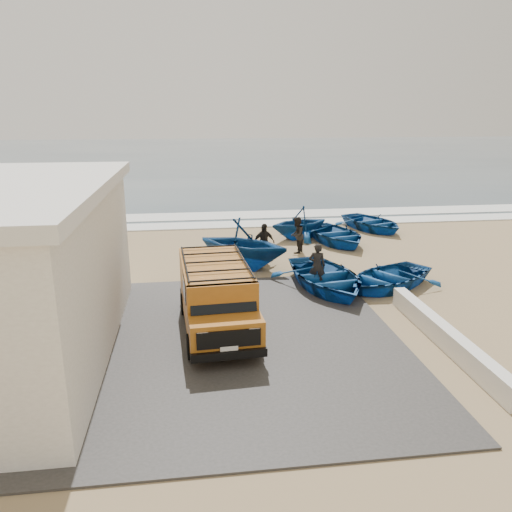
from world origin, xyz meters
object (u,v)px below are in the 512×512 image
boat_far_left (299,222)px  boat_near_right (387,277)px  fisherman_middle (297,235)px  fisherman_back (264,243)px  boat_far_right (372,222)px  boat_near_left (326,277)px  van (216,294)px  parapet (446,337)px  boat_mid_right (336,234)px  boat_mid_left (243,243)px  fisherman_front (317,266)px

boat_far_left → boat_near_right: bearing=-8.8°
fisherman_middle → fisherman_back: 1.99m
boat_far_right → boat_near_left: bearing=-138.9°
van → boat_near_right: size_ratio=1.24×
parapet → fisherman_middle: bearing=101.8°
boat_far_left → parapet: bearing=-14.3°
boat_far_right → fisherman_back: size_ratio=2.46×
boat_near_left → fisherman_middle: 4.65m
boat_mid_right → fisherman_back: size_ratio=2.54×
van → boat_near_right: bearing=20.2°
boat_mid_left → boat_far_left: (3.17, 4.25, -0.20)m
boat_near_right → boat_mid_left: 5.57m
van → fisherman_middle: (3.85, 7.42, -0.27)m
boat_mid_left → boat_near_left: bearing=-103.2°
fisherman_front → fisherman_middle: bearing=-79.6°
boat_mid_right → parapet: bearing=-103.1°
fisherman_middle → boat_far_right: bearing=158.1°
boat_mid_left → boat_mid_right: size_ratio=0.92×
van → boat_far_left: van is taller
boat_far_right → fisherman_middle: fisherman_middle is taller
fisherman_front → fisherman_middle: size_ratio=0.99×
boat_mid_left → fisherman_front: bearing=-103.3°
fisherman_front → fisherman_back: fisherman_back is taller
parapet → boat_mid_left: bearing=120.9°
van → boat_near_left: 4.81m
boat_mid_right → boat_far_right: boat_mid_right is taller
boat_near_left → boat_mid_right: (2.10, 5.96, -0.02)m
parapet → fisherman_middle: (-1.93, 9.27, 0.51)m
boat_far_right → boat_mid_right: bearing=-157.5°
boat_mid_left → fisherman_middle: bearing=-19.4°
fisherman_middle → parapet: bearing=42.1°
parapet → boat_mid_right: bearing=89.0°
boat_mid_right → fisherman_front: bearing=-124.5°
fisherman_front → van: bearing=53.6°
parapet → boat_mid_left: size_ratio=1.62×
boat_near_left → fisherman_front: bearing=123.7°
fisherman_front → fisherman_back: size_ratio=0.98×
boat_far_right → van: bearing=-147.1°
fisherman_middle → boat_near_left: bearing=30.6°
boat_far_left → fisherman_front: size_ratio=1.90×
boat_mid_left → fisherman_front: size_ratio=2.38×
boat_mid_left → fisherman_front: boat_mid_left is taller
boat_mid_left → fisherman_back: (0.92, 0.63, -0.18)m
parapet → boat_mid_right: 10.59m
van → boat_far_left: 10.84m
boat_near_right → fisherman_back: size_ratio=2.37×
boat_far_left → boat_far_right: 4.27m
van → fisherman_middle: bearing=59.0°
fisherman_back → boat_near_left: bearing=-78.5°
boat_near_left → fisherman_front: size_ratio=2.75×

